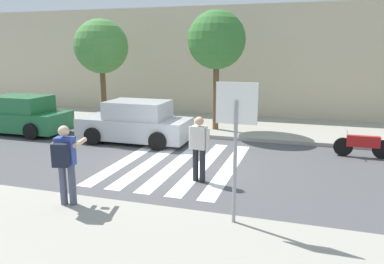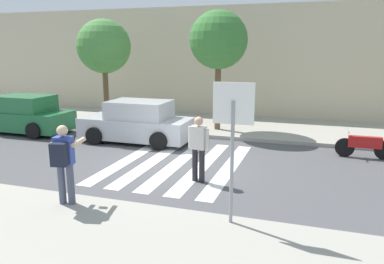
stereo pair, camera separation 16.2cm
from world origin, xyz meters
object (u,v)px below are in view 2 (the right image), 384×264
motorcycle (364,145)px  street_tree_west (104,47)px  street_tree_center (219,40)px  photographer_with_backpack (64,158)px  stop_sign (233,122)px  parked_car_green (23,115)px  pedestrian_crossing (198,145)px  parked_car_silver (137,123)px

motorcycle → street_tree_west: (-10.62, 2.23, 3.10)m
motorcycle → street_tree_center: size_ratio=0.37×
photographer_with_backpack → street_tree_west: bearing=115.6°
motorcycle → stop_sign: bearing=-116.2°
parked_car_green → street_tree_west: street_tree_west is taller
stop_sign → parked_car_green: stop_sign is taller
pedestrian_crossing → parked_car_green: (-8.70, 3.43, -0.25)m
photographer_with_backpack → parked_car_silver: size_ratio=0.42×
stop_sign → street_tree_west: size_ratio=0.59×
photographer_with_backpack → parked_car_green: bearing=137.3°
street_tree_west → motorcycle: bearing=-11.9°
stop_sign → pedestrian_crossing: size_ratio=1.55×
stop_sign → parked_car_green: bearing=150.2°
street_tree_center → photographer_with_backpack: bearing=-97.5°
street_tree_center → parked_car_green: bearing=-161.9°
street_tree_center → street_tree_west: bearing=179.8°
stop_sign → street_tree_center: bearing=106.2°
street_tree_west → parked_car_green: bearing=-134.1°
pedestrian_crossing → street_tree_west: size_ratio=0.38×
stop_sign → motorcycle: stop_sign is taller
parked_car_silver → street_tree_west: bearing=137.8°
photographer_with_backpack → street_tree_west: size_ratio=0.38×
photographer_with_backpack → street_tree_west: street_tree_west is taller
pedestrian_crossing → stop_sign: bearing=-59.5°
parked_car_green → pedestrian_crossing: bearing=-21.5°
photographer_with_backpack → motorcycle: size_ratio=0.98×
pedestrian_crossing → parked_car_silver: 4.87m
parked_car_green → street_tree_center: street_tree_center is taller
stop_sign → photographer_with_backpack: bearing=-175.7°
stop_sign → photographer_with_backpack: 3.66m
stop_sign → parked_car_green: size_ratio=0.65×
stop_sign → parked_car_green: 11.70m
street_tree_west → street_tree_center: street_tree_center is taller
parked_car_green → stop_sign: bearing=-29.8°
parked_car_silver → street_tree_west: (-2.79, 2.53, 2.78)m
stop_sign → street_tree_west: 11.36m
parked_car_green → parked_car_silver: size_ratio=1.00×
parked_car_silver → street_tree_center: 4.62m
street_tree_center → motorcycle: bearing=-22.3°
pedestrian_crossing → motorcycle: bearing=40.4°
street_tree_west → photographer_with_backpack: bearing=-64.4°
stop_sign → street_tree_west: street_tree_west is taller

